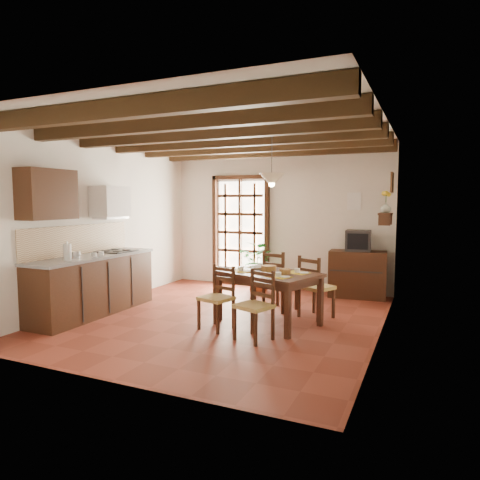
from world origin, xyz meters
The scene contains 25 objects.
ground_plane centered at (0.00, 0.00, 0.00)m, with size 5.00×5.00×0.00m, color maroon.
room_shell centered at (0.00, 0.00, 1.82)m, with size 4.52×5.02×2.81m.
ceiling_beams centered at (0.00, 0.00, 2.69)m, with size 4.50×4.34×0.20m.
french_door centered at (-0.80, 2.45, 1.18)m, with size 1.26×0.11×2.32m.
kitchen_counter centered at (-1.96, -0.60, 0.47)m, with size 0.64×2.25×1.38m.
upper_cabinet centered at (-2.08, -1.30, 1.85)m, with size 0.35×0.80×0.70m, color #341C10.
range_hood centered at (-2.05, -0.05, 1.73)m, with size 0.38×0.60×0.54m.
counter_items centered at (-1.95, -0.51, 0.96)m, with size 0.50×1.43×0.25m.
dining_table centered at (0.72, 0.02, 0.65)m, with size 1.58×1.28×0.74m.
chair_near_left centered at (0.16, -0.53, 0.27)m, with size 0.48×0.47×0.87m.
chair_near_right centered at (0.81, -0.75, 0.28)m, with size 0.52×0.50×0.89m.
chair_far_left centered at (0.62, 0.80, 0.30)m, with size 0.56×0.55×0.97m.
chair_far_right centered at (1.27, 0.57, 0.30)m, with size 0.57×0.56×0.94m.
table_setting centered at (0.72, 0.02, 0.77)m, with size 1.00×0.67×0.09m.
table_bowl centered at (0.50, 0.15, 0.77)m, with size 0.22×0.22×0.05m, color white.
sideboard centered at (1.63, 2.23, 0.43)m, with size 1.00×0.45×0.85m, color #341C10.
crt_tv centered at (1.63, 2.22, 1.04)m, with size 0.47×0.44×0.37m.
fuse_box centered at (1.50, 2.48, 1.75)m, with size 0.25×0.03×0.32m, color white.
plant_pot centered at (-0.26, 2.10, 0.11)m, with size 0.35×0.35×0.21m, color maroon.
potted_plant centered at (-0.26, 2.10, 0.57)m, with size 1.83×1.57×2.04m, color #144C19.
wall_shelf centered at (2.14, 1.60, 1.51)m, with size 0.20×0.42×0.20m.
shelf_vase centered at (2.14, 1.60, 1.65)m, with size 0.15×0.15×0.15m, color #B2BFB2.
shelf_flowers centered at (2.14, 1.60, 1.86)m, with size 0.14×0.14×0.36m.
framed_picture centered at (2.22, 1.60, 2.05)m, with size 0.03×0.32×0.32m.
pendant_lamp centered at (0.72, 0.12, 2.08)m, with size 0.36×0.36×0.84m.
Camera 1 is at (2.79, -5.66, 1.77)m, focal length 32.00 mm.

